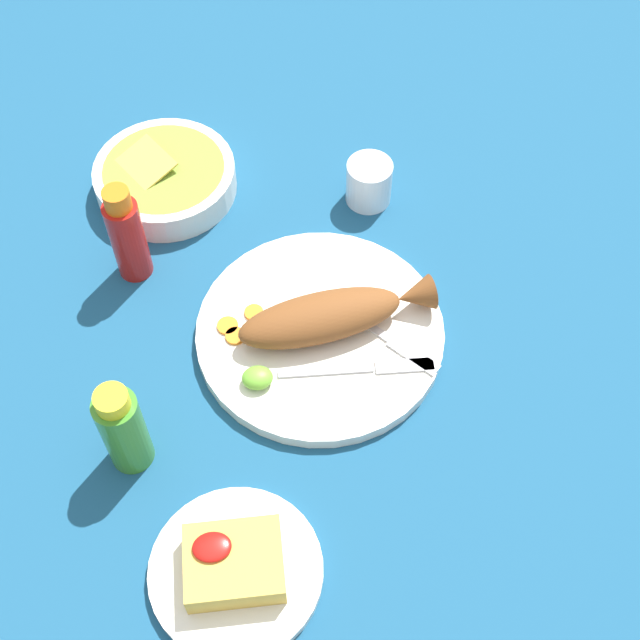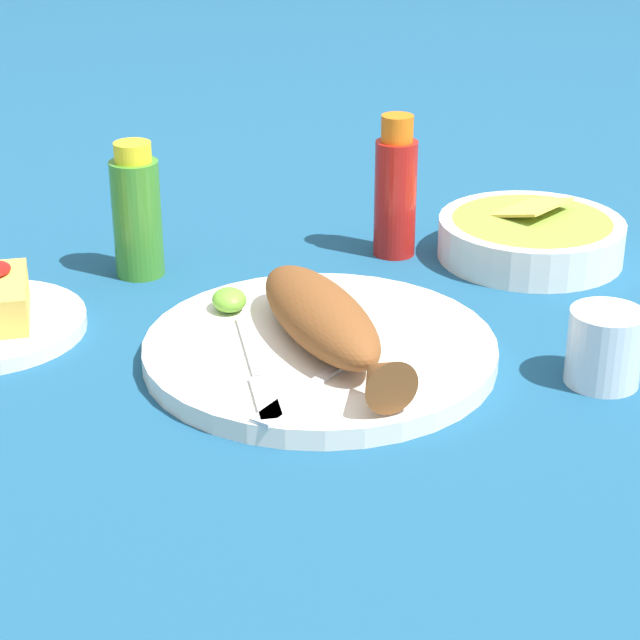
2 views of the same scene
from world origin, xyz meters
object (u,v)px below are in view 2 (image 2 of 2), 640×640
object	(u,v)px
hot_sauce_bottle_red	(395,191)
main_plate	(320,350)
salt_cup	(604,352)
fork_near	(317,382)
guacamole_bowl	(531,236)
fried_fish	(326,321)
hot_sauce_bottle_green	(137,213)
fork_far	(258,373)

from	to	relation	value
hot_sauce_bottle_red	main_plate	bearing A→B (deg)	149.95
salt_cup	fork_near	bearing A→B (deg)	86.45
main_plate	guacamole_bowl	distance (m)	0.33
fried_fish	salt_cup	world-z (taller)	fried_fish
fried_fish	fork_near	xyz separation A→B (m)	(-0.06, 0.02, -0.02)
hot_sauce_bottle_red	salt_cup	size ratio (longest dim) A/B	2.33
salt_cup	fried_fish	bearing A→B (deg)	70.38
main_plate	hot_sauce_bottle_green	xyz separation A→B (m)	(0.23, 0.14, 0.06)
main_plate	fork_near	distance (m)	0.08
fork_near	hot_sauce_bottle_red	bearing A→B (deg)	-160.65
main_plate	fork_far	distance (m)	0.08
hot_sauce_bottle_red	hot_sauce_bottle_green	distance (m)	0.27
salt_cup	hot_sauce_bottle_green	bearing A→B (deg)	47.91
fork_far	fried_fish	bearing A→B (deg)	121.30
main_plate	hot_sauce_bottle_green	bearing A→B (deg)	30.54
main_plate	guacamole_bowl	bearing A→B (deg)	-55.36
main_plate	hot_sauce_bottle_green	size ratio (longest dim) A/B	2.22
hot_sauce_bottle_red	hot_sauce_bottle_green	world-z (taller)	hot_sauce_bottle_red
fried_fish	guacamole_bowl	world-z (taller)	fried_fish
fork_near	salt_cup	xyz separation A→B (m)	(-0.01, -0.24, 0.01)
fork_near	hot_sauce_bottle_green	size ratio (longest dim) A/B	1.03
main_plate	salt_cup	xyz separation A→B (m)	(-0.09, -0.22, 0.02)
fried_fish	hot_sauce_bottle_green	xyz separation A→B (m)	(0.24, 0.14, 0.02)
hot_sauce_bottle_green	hot_sauce_bottle_red	bearing A→B (deg)	-90.58
hot_sauce_bottle_red	fork_near	bearing A→B (deg)	153.52
fork_near	hot_sauce_bottle_green	bearing A→B (deg)	-113.46
hot_sauce_bottle_green	guacamole_bowl	world-z (taller)	hot_sauce_bottle_green
fried_fish	hot_sauce_bottle_green	bearing A→B (deg)	20.05
fried_fish	salt_cup	xyz separation A→B (m)	(-0.08, -0.22, -0.01)
fork_near	hot_sauce_bottle_green	world-z (taller)	hot_sauce_bottle_green
fork_near	fried_fish	bearing A→B (deg)	-153.58
hot_sauce_bottle_red	guacamole_bowl	size ratio (longest dim) A/B	0.77
hot_sauce_bottle_red	salt_cup	xyz separation A→B (m)	(-0.32, -0.09, -0.04)
fork_far	guacamole_bowl	size ratio (longest dim) A/B	0.95
main_plate	hot_sauce_bottle_red	distance (m)	0.27
fork_far	fork_near	bearing A→B (deg)	60.90
hot_sauce_bottle_green	guacamole_bowl	bearing A→B (deg)	-96.37
fork_far	guacamole_bowl	xyz separation A→B (m)	(0.24, -0.33, 0.00)
guacamole_bowl	fork_near	bearing A→B (deg)	132.28
salt_cup	main_plate	bearing A→B (deg)	67.45
fried_fish	guacamole_bowl	distance (m)	0.33
hot_sauce_bottle_green	salt_cup	size ratio (longest dim) A/B	2.14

